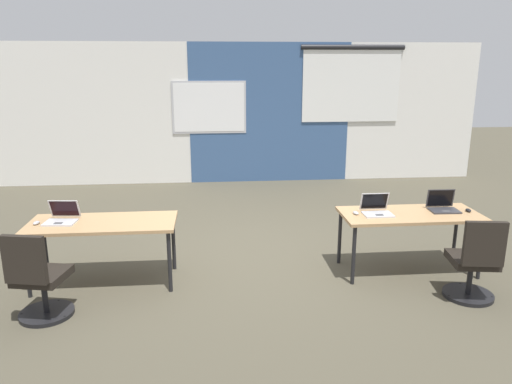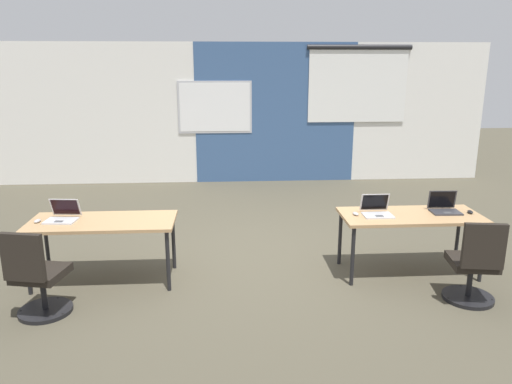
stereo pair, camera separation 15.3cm
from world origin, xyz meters
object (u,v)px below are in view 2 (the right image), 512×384
object	(u,v)px
laptop_near_right_end	(444,208)
mouse_near_left_end	(37,221)
mouse_near_right_inner	(356,214)
laptop_near_right_inner	(377,211)
mouse_near_right_end	(470,212)
desk_near_left	(102,226)
desk_near_right	(410,219)
chair_near_right_end	(474,269)
laptop_near_left_end	(62,216)
chair_near_left_end	(38,281)

from	to	relation	value
laptop_near_right_end	mouse_near_left_end	bearing A→B (deg)	-177.17
mouse_near_left_end	mouse_near_right_inner	bearing A→B (deg)	0.56
laptop_near_right_inner	mouse_near_left_end	xyz separation A→B (m)	(-3.79, -0.03, -0.03)
mouse_near_right_end	mouse_near_left_end	world-z (taller)	same
laptop_near_right_end	mouse_near_right_end	bearing A→B (deg)	-14.87
desk_near_left	mouse_near_left_end	distance (m)	0.69
laptop_near_right_end	mouse_near_right_end	world-z (taller)	laptop_near_right_end
desk_near_right	chair_near_right_end	bearing A→B (deg)	-63.52
desk_near_left	desk_near_right	bearing A→B (deg)	0.00
chair_near_right_end	mouse_near_right_inner	world-z (taller)	chair_near_right_end
laptop_near_right_inner	laptop_near_left_end	distance (m)	3.54
desk_near_right	laptop_near_left_end	xyz separation A→B (m)	(-3.94, 0.04, 0.11)
mouse_near_right_inner	mouse_near_left_end	bearing A→B (deg)	-179.44
laptop_near_right_end	chair_near_right_end	xyz separation A→B (m)	(-0.03, -0.86, -0.39)
laptop_near_right_end	chair_near_right_end	bearing A→B (deg)	-90.63
chair_near_left_end	chair_near_right_end	bearing A→B (deg)	-168.22
mouse_near_right_inner	mouse_near_left_end	world-z (taller)	same
mouse_near_right_end	laptop_near_left_end	xyz separation A→B (m)	(-4.63, 0.05, 0.03)
laptop_near_right_end	mouse_near_right_end	distance (m)	0.29
desk_near_left	laptop_near_right_end	xyz separation A→B (m)	(3.92, 0.07, 0.11)
chair_near_right_end	laptop_near_left_end	distance (m)	4.42
desk_near_left	laptop_near_left_end	distance (m)	0.45
mouse_near_right_end	mouse_near_left_end	bearing A→B (deg)	-179.80
laptop_near_right_end	mouse_near_left_end	xyz separation A→B (m)	(-4.61, -0.10, -0.03)
laptop_near_right_end	laptop_near_left_end	distance (m)	4.36
desk_near_left	laptop_near_right_end	distance (m)	3.93
desk_near_left	mouse_near_right_end	bearing A→B (deg)	-0.12
laptop_near_right_inner	chair_near_left_end	bearing A→B (deg)	-167.69
chair_near_right_end	laptop_near_right_inner	xyz separation A→B (m)	(-0.79, 0.79, 0.39)
desk_near_left	laptop_near_right_inner	world-z (taller)	laptop_near_right_inner
desk_near_left	chair_near_right_end	xyz separation A→B (m)	(3.89, -0.78, -0.28)
laptop_near_right_inner	laptop_near_left_end	world-z (taller)	laptop_near_right_inner
laptop_near_right_inner	mouse_near_right_end	bearing A→B (deg)	-0.98
mouse_near_right_inner	chair_near_left_end	size ratio (longest dim) A/B	0.12
laptop_near_right_end	chair_near_left_end	distance (m)	4.48
laptop_near_right_inner	mouse_near_right_inner	world-z (taller)	laptop_near_right_inner
laptop_near_left_end	chair_near_left_end	distance (m)	0.91
desk_near_right	chair_near_right_end	xyz separation A→B (m)	(0.39, -0.78, -0.28)
laptop_near_right_end	mouse_near_right_end	xyz separation A→B (m)	(0.27, -0.08, -0.03)
desk_near_right	laptop_near_right_end	world-z (taller)	laptop_near_right_end
desk_near_right	laptop_near_right_end	size ratio (longest dim) A/B	4.74
laptop_near_left_end	chair_near_right_end	bearing A→B (deg)	-5.18
mouse_near_right_end	desk_near_right	bearing A→B (deg)	179.28
mouse_near_right_end	laptop_near_right_inner	bearing A→B (deg)	179.22
mouse_near_right_end	chair_near_left_end	world-z (taller)	chair_near_left_end
laptop_near_right_inner	mouse_near_right_inner	size ratio (longest dim) A/B	3.01
chair_near_right_end	mouse_near_right_inner	size ratio (longest dim) A/B	8.37
mouse_near_right_inner	mouse_near_left_end	xyz separation A→B (m)	(-3.54, -0.03, 0.00)
mouse_near_right_inner	desk_near_left	bearing A→B (deg)	-179.83
mouse_near_left_end	laptop_near_right_end	bearing A→B (deg)	1.22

